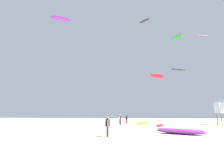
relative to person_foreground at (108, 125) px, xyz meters
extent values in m
plane|color=beige|center=(-0.75, -3.98, -0.98)|extent=(120.00, 120.00, 0.00)
cylinder|color=#2D2D33|center=(0.02, -0.09, -0.56)|extent=(0.15, 0.15, 0.82)
cylinder|color=#2D2D33|center=(-0.02, 0.09, -0.56)|extent=(0.15, 0.15, 0.82)
cylinder|color=black|center=(0.00, 0.00, 0.16)|extent=(0.38, 0.38, 0.62)
cylinder|color=#936B4C|center=(0.06, -0.21, 0.13)|extent=(0.11, 0.11, 0.57)
cylinder|color=#936B4C|center=(-0.06, 0.21, 0.13)|extent=(0.11, 0.11, 0.57)
sphere|color=#936B4C|center=(0.00, 0.00, 0.58)|extent=(0.22, 0.22, 0.22)
cylinder|color=#B21E23|center=(0.88, 19.55, -0.59)|extent=(0.14, 0.14, 0.77)
cylinder|color=#B21E23|center=(1.01, 19.67, -0.59)|extent=(0.14, 0.14, 0.77)
cylinder|color=black|center=(0.95, 19.61, 0.08)|extent=(0.35, 0.35, 0.57)
cylinder|color=brown|center=(0.80, 19.46, 0.06)|extent=(0.10, 0.10, 0.53)
cylinder|color=brown|center=(1.09, 19.75, 0.06)|extent=(0.10, 0.10, 0.53)
sphere|color=brown|center=(0.95, 19.61, 0.47)|extent=(0.21, 0.21, 0.21)
cylinder|color=black|center=(-0.08, 16.11, -0.55)|extent=(0.16, 0.16, 0.85)
cylinder|color=black|center=(0.02, 16.28, -0.55)|extent=(0.16, 0.16, 0.85)
cylinder|color=#2D2D33|center=(-0.03, 16.19, 0.20)|extent=(0.39, 0.39, 0.64)
cylinder|color=beige|center=(-0.14, 15.99, 0.17)|extent=(0.11, 0.11, 0.59)
cylinder|color=beige|center=(0.08, 16.39, 0.17)|extent=(0.11, 0.11, 0.59)
sphere|color=beige|center=(-0.03, 16.19, 0.64)|extent=(0.23, 0.23, 0.23)
ellipsoid|color=red|center=(6.22, 13.36, -0.80)|extent=(1.82, 3.30, 0.39)
cylinder|color=yellow|center=(6.22, 13.36, -0.66)|extent=(1.00, 2.83, 0.14)
ellipsoid|color=purple|center=(6.43, 2.65, -0.72)|extent=(4.68, 3.52, 0.59)
cylinder|color=white|center=(6.43, 2.65, -0.51)|extent=(3.78, 2.36, 0.20)
ellipsoid|color=yellow|center=(3.98, 18.48, -0.75)|extent=(2.96, 4.20, 0.50)
cylinder|color=#19B29E|center=(3.98, 18.48, -0.56)|extent=(1.92, 3.44, 0.18)
cylinder|color=#8C704C|center=(16.18, 17.29, -0.03)|extent=(0.14, 0.14, 1.90)
cylinder|color=#8C704C|center=(16.18, 15.79, -0.03)|extent=(0.14, 0.14, 1.90)
cube|color=silver|center=(16.93, 16.54, 1.77)|extent=(2.00, 2.00, 1.70)
pyramid|color=slate|center=(16.93, 16.54, 2.90)|extent=(2.30, 2.30, 0.55)
ellipsoid|color=#2D2D33|center=(5.70, 27.03, 23.99)|extent=(2.94, 2.83, 0.35)
cylinder|color=yellow|center=(5.70, 27.03, 24.14)|extent=(2.24, 2.10, 0.14)
ellipsoid|color=purple|center=(-11.39, 15.20, 19.03)|extent=(4.14, 2.80, 0.81)
cylinder|color=orange|center=(-11.39, 15.20, 19.21)|extent=(3.41, 1.74, 0.18)
ellipsoid|color=purple|center=(16.01, 18.53, 15.51)|extent=(2.07, 0.75, 0.43)
cylinder|color=yellow|center=(16.01, 18.53, 15.60)|extent=(1.87, 0.23, 0.09)
ellipsoid|color=#2D2D33|center=(13.99, 30.74, 11.84)|extent=(4.49, 3.17, 0.56)
ellipsoid|color=green|center=(13.00, 25.46, 18.57)|extent=(2.96, 3.19, 0.65)
ellipsoid|color=red|center=(7.57, 22.82, 8.66)|extent=(4.00, 3.89, 1.02)
cylinder|color=blue|center=(7.57, 22.82, 8.86)|extent=(3.02, 2.88, 0.19)
camera|label=1|loc=(2.09, -15.46, 0.93)|focal=28.85mm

